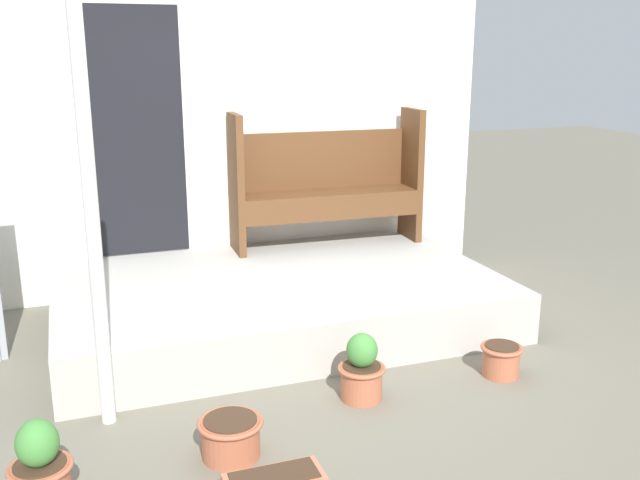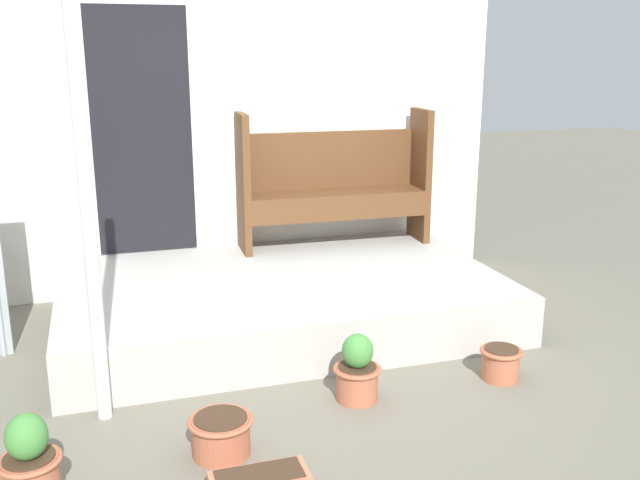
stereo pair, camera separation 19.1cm
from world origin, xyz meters
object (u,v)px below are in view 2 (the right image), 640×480
at_px(flower_pot_left, 30,464).
at_px(flower_pot_far_right, 501,362).
at_px(support_post, 88,212).
at_px(bench, 333,179).
at_px(flower_pot_right, 357,371).
at_px(flower_pot_middle, 221,434).

relative_size(flower_pot_left, flower_pot_far_right, 1.64).
xyz_separation_m(support_post, bench, (2.02, 1.89, -0.26)).
height_order(flower_pot_right, flower_pot_far_right, flower_pot_right).
xyz_separation_m(support_post, flower_pot_left, (-0.34, -0.72, -1.01)).
relative_size(flower_pot_left, flower_pot_middle, 1.30).
relative_size(flower_pot_left, flower_pot_right, 1.07).
bearing_deg(support_post, flower_pot_far_right, -6.01).
distance_m(support_post, flower_pot_left, 1.29).
distance_m(flower_pot_middle, flower_pot_right, 0.95).
distance_m(bench, flower_pot_left, 3.60).
relative_size(bench, flower_pot_right, 3.98).
relative_size(support_post, flower_pot_far_right, 8.89).
height_order(support_post, bench, support_post).
bearing_deg(flower_pot_right, bench, 75.23).
distance_m(flower_pot_right, flower_pot_far_right, 0.97).
height_order(support_post, flower_pot_far_right, support_post).
bearing_deg(flower_pot_far_right, flower_pot_right, 178.95).
bearing_deg(flower_pot_right, flower_pot_middle, -158.31).
height_order(support_post, flower_pot_middle, support_post).
xyz_separation_m(support_post, flower_pot_middle, (0.57, -0.59, -1.09)).
xyz_separation_m(flower_pot_middle, flower_pot_right, (0.88, 0.35, 0.07)).
bearing_deg(flower_pot_middle, bench, 59.79).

